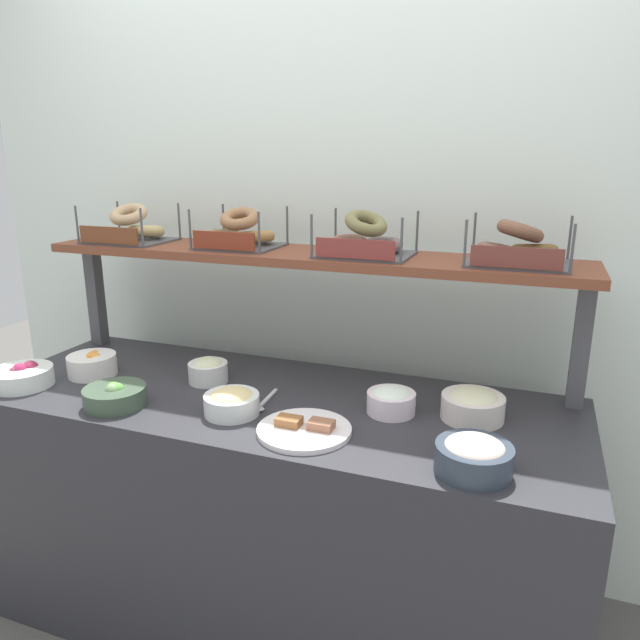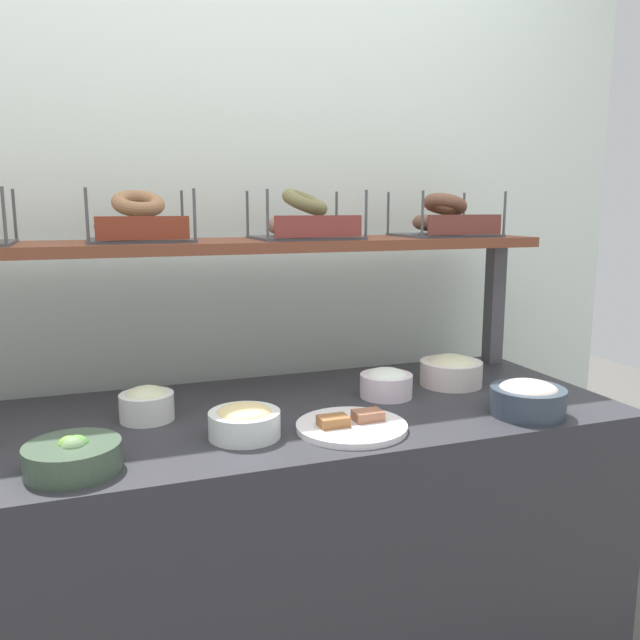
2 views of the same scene
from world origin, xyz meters
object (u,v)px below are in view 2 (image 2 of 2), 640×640
at_px(bowl_scallion_spread, 147,403).
at_px(bagel_basket_everything, 139,224).
at_px(bowl_tuna_salad, 528,398).
at_px(bowl_cream_cheese, 386,383).
at_px(serving_plate_white, 351,426).
at_px(bagel_basket_cinnamon_raisin, 444,221).
at_px(bowl_potato_salad, 451,370).
at_px(bowl_egg_salad, 245,421).
at_px(bowl_veggie_mix, 73,456).
at_px(serving_spoon_near_plate, 262,420).
at_px(bagel_basket_poppy, 305,222).

height_order(bowl_scallion_spread, bagel_basket_everything, bagel_basket_everything).
bearing_deg(bowl_tuna_salad, bowl_cream_cheese, 135.84).
bearing_deg(serving_plate_white, bagel_basket_cinnamon_raisin, 41.99).
bearing_deg(bagel_basket_cinnamon_raisin, bagel_basket_everything, 179.50).
height_order(bowl_potato_salad, bowl_tuna_salad, bowl_potato_salad).
height_order(bowl_egg_salad, bowl_tuna_salad, bowl_tuna_salad).
relative_size(bowl_cream_cheese, bowl_veggie_mix, 0.77).
height_order(bowl_egg_salad, bagel_basket_everything, bagel_basket_everything).
height_order(bowl_scallion_spread, serving_spoon_near_plate, bowl_scallion_spread).
distance_m(bowl_potato_salad, serving_spoon_near_plate, 0.63).
bearing_deg(bagel_basket_poppy, bowl_scallion_spread, -156.79).
xyz_separation_m(bowl_cream_cheese, bowl_egg_salad, (-0.44, -0.17, -0.00)).
relative_size(serving_plate_white, bagel_basket_everything, 0.94).
relative_size(bowl_potato_salad, bagel_basket_cinnamon_raisin, 0.62).
distance_m(bowl_scallion_spread, bagel_basket_poppy, 0.68).
xyz_separation_m(serving_spoon_near_plate, bagel_basket_poppy, (0.22, 0.33, 0.47)).
xyz_separation_m(bowl_veggie_mix, bagel_basket_everything, (0.18, 0.50, 0.45)).
relative_size(bowl_potato_salad, bowl_tuna_salad, 0.97).
xyz_separation_m(bowl_potato_salad, bagel_basket_everything, (-0.86, 0.21, 0.43)).
height_order(bowl_scallion_spread, bowl_egg_salad, bowl_scallion_spread).
bearing_deg(bagel_basket_poppy, serving_plate_white, -94.40).
bearing_deg(bowl_scallion_spread, bagel_basket_poppy, 23.21).
bearing_deg(bowl_cream_cheese, bowl_tuna_salad, -44.16).
bearing_deg(bowl_scallion_spread, bagel_basket_cinnamon_raisin, 12.77).
height_order(bowl_veggie_mix, bowl_tuna_salad, bowl_tuna_salad).
bearing_deg(bagel_basket_cinnamon_raisin, bowl_cream_cheese, -142.26).
relative_size(bowl_tuna_salad, bagel_basket_poppy, 0.63).
height_order(bowl_cream_cheese, serving_spoon_near_plate, bowl_cream_cheese).
bearing_deg(serving_spoon_near_plate, bowl_potato_salad, 12.47).
height_order(bowl_scallion_spread, bowl_veggie_mix, bowl_scallion_spread).
relative_size(serving_plate_white, serving_spoon_near_plate, 1.51).
relative_size(bowl_scallion_spread, serving_plate_white, 0.50).
bearing_deg(serving_spoon_near_plate, bowl_veggie_mix, -160.11).
height_order(bagel_basket_everything, bagel_basket_poppy, bagel_basket_poppy).
relative_size(bowl_scallion_spread, bagel_basket_cinnamon_raisin, 0.45).
relative_size(serving_spoon_near_plate, bagel_basket_cinnamon_raisin, 0.59).
bearing_deg(bowl_egg_salad, serving_spoon_near_plate, 53.17).
bearing_deg(bowl_tuna_salad, bagel_basket_everything, 150.25).
bearing_deg(bowl_scallion_spread, bagel_basket_everything, 85.41).
xyz_separation_m(bowl_tuna_salad, serving_plate_white, (-0.47, 0.05, -0.03)).
distance_m(bowl_tuna_salad, serving_plate_white, 0.47).
relative_size(bowl_cream_cheese, bagel_basket_everything, 0.52).
distance_m(bowl_egg_salad, serving_spoon_near_plate, 0.11).
height_order(bowl_veggie_mix, serving_spoon_near_plate, bowl_veggie_mix).
distance_m(bowl_potato_salad, bowl_egg_salad, 0.71).
xyz_separation_m(bowl_scallion_spread, bowl_egg_salad, (0.20, -0.20, -0.00)).
bearing_deg(serving_plate_white, bowl_veggie_mix, -176.86).
relative_size(bowl_scallion_spread, bowl_potato_salad, 0.73).
xyz_separation_m(serving_plate_white, bagel_basket_cinnamon_raisin, (0.51, 0.46, 0.47)).
xyz_separation_m(bowl_cream_cheese, serving_plate_white, (-0.19, -0.21, -0.03)).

